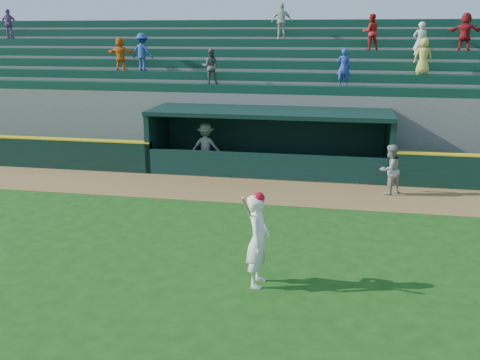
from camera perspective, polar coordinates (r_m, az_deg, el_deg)
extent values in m
plane|color=#174210|center=(14.22, -1.22, -6.76)|extent=(120.00, 120.00, 0.00)
cube|color=brown|center=(18.77, 1.90, -1.16)|extent=(40.00, 3.00, 0.01)
imported|color=#979792|center=(18.89, 15.68, 1.08)|extent=(1.06, 1.05, 1.73)
imported|color=#9B9B96|center=(21.53, -3.66, 3.57)|extent=(1.26, 0.77, 1.89)
cube|color=slate|center=(21.43, 3.07, 0.99)|extent=(9.00, 2.60, 0.04)
cube|color=black|center=(22.25, -8.73, 4.35)|extent=(0.20, 2.60, 2.30)
cube|color=black|center=(21.07, 15.63, 3.33)|extent=(0.20, 2.60, 2.30)
cube|color=black|center=(22.44, 3.57, 4.60)|extent=(9.40, 0.20, 2.30)
cube|color=black|center=(20.97, 3.17, 7.24)|extent=(9.40, 2.80, 0.16)
cube|color=black|center=(20.14, 2.62, 1.45)|extent=(9.00, 0.16, 1.00)
cube|color=brown|center=(22.15, 3.37, 2.07)|extent=(8.40, 0.45, 0.10)
cube|color=slate|center=(22.90, 3.75, 5.59)|extent=(34.00, 0.85, 2.91)
cube|color=#0F3828|center=(22.56, 3.79, 9.63)|extent=(34.00, 0.60, 0.36)
cube|color=slate|center=(23.69, 4.03, 6.47)|extent=(34.00, 0.85, 3.36)
cube|color=#0F3828|center=(23.36, 4.08, 10.94)|extent=(34.00, 0.60, 0.36)
cube|color=slate|center=(24.50, 4.28, 7.30)|extent=(34.00, 0.85, 3.81)
cube|color=#0F3828|center=(24.17, 4.35, 12.15)|extent=(34.00, 0.60, 0.36)
cube|color=slate|center=(25.30, 4.52, 8.07)|extent=(34.00, 0.85, 4.26)
cube|color=#0F3828|center=(24.99, 4.60, 13.29)|extent=(34.00, 0.60, 0.36)
cube|color=slate|center=(26.11, 4.74, 8.79)|extent=(34.00, 0.85, 4.71)
cube|color=#0F3828|center=(25.82, 4.84, 14.35)|extent=(34.00, 0.60, 0.36)
cube|color=slate|center=(26.93, 4.95, 9.47)|extent=(34.00, 0.85, 5.16)
cube|color=#0F3828|center=(26.66, 5.07, 15.35)|extent=(34.00, 0.60, 0.36)
cube|color=slate|center=(27.75, 5.15, 10.11)|extent=(34.00, 0.85, 5.61)
cube|color=#0F3828|center=(27.51, 5.28, 16.29)|extent=(34.00, 0.60, 0.36)
cube|color=slate|center=(28.32, 5.27, 10.21)|extent=(34.50, 0.30, 5.61)
imported|color=beige|center=(25.86, 4.47, 16.54)|extent=(0.98, 0.50, 1.60)
imported|color=maroon|center=(25.33, 22.89, 14.38)|extent=(1.51, 0.75, 1.56)
imported|color=#293D98|center=(22.33, 11.00, 11.71)|extent=(0.55, 0.37, 1.49)
imported|color=#525252|center=(23.01, -3.16, 12.01)|extent=(0.77, 0.63, 1.44)
imported|color=gold|center=(23.37, 18.97, 12.39)|extent=(0.75, 0.52, 1.45)
imported|color=#845490|center=(30.78, -23.42, 15.05)|extent=(0.89, 0.47, 1.45)
imported|color=orange|center=(25.18, -12.62, 13.01)|extent=(1.37, 0.50, 1.46)
imported|color=beige|center=(24.18, 18.66, 13.77)|extent=(0.62, 0.43, 1.63)
imported|color=#B41C1B|center=(24.86, 13.79, 15.08)|extent=(0.85, 0.73, 1.53)
imported|color=navy|center=(24.79, -10.37, 13.28)|extent=(1.14, 0.80, 1.62)
imported|color=white|center=(11.64, 1.94, -6.47)|extent=(0.52, 0.77, 2.07)
sphere|color=red|center=(11.31, 1.99, -1.94)|extent=(0.27, 0.27, 0.27)
cylinder|color=tan|center=(11.21, 0.89, -3.34)|extent=(0.25, 0.49, 0.76)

